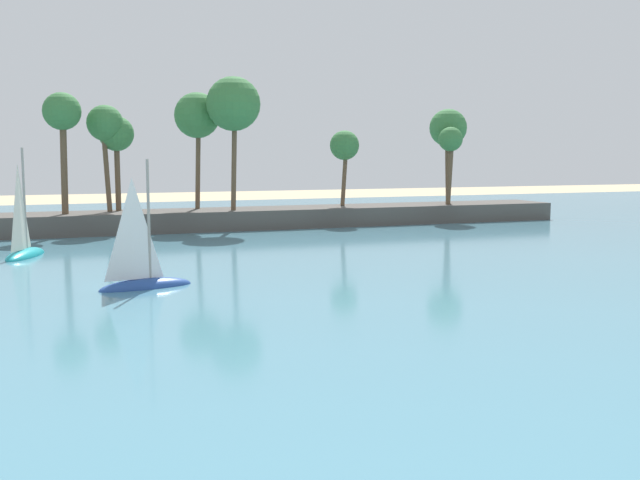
% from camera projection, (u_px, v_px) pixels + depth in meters
% --- Properties ---
extents(sea, '(220.00, 97.10, 0.06)m').
position_uv_depth(sea, '(116.00, 244.00, 54.91)').
color(sea, teal).
rests_on(sea, ground).
extents(palm_headland, '(87.70, 7.36, 13.55)m').
position_uv_depth(palm_headland, '(85.00, 182.00, 61.76)').
color(palm_headland, '#514C47').
rests_on(palm_headland, ground).
extents(sailboat_near_shore, '(3.29, 5.51, 7.66)m').
position_uv_depth(sailboat_near_shore, '(24.00, 246.00, 48.04)').
color(sailboat_near_shore, teal).
rests_on(sailboat_near_shore, sea).
extents(sailboat_mid_bay, '(4.97, 2.37, 6.94)m').
position_uv_depth(sailboat_mid_bay, '(144.00, 275.00, 36.80)').
color(sailboat_mid_bay, '#234793').
rests_on(sailboat_mid_bay, sea).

